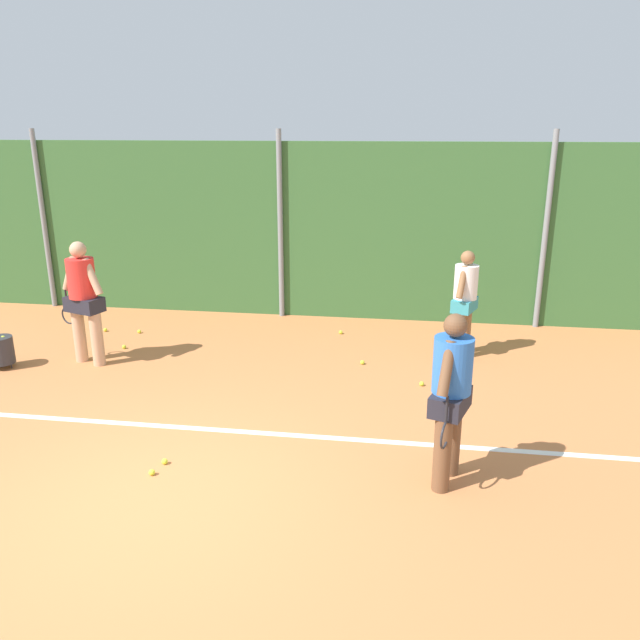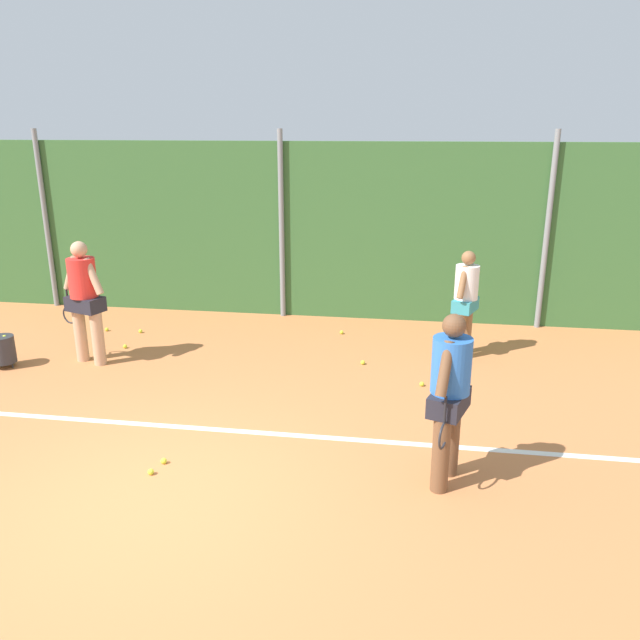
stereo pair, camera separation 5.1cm
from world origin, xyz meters
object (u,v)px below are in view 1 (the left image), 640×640
(player_midcourt, at_px, (83,296))
(tennis_ball_3, at_px, (152,472))
(tennis_ball_1, at_px, (422,384))
(tennis_ball_2, at_px, (139,331))
(tennis_ball_6, at_px, (124,347))
(player_foreground_near, at_px, (451,391))
(ball_hopper, at_px, (1,350))
(tennis_ball_7, at_px, (165,461))
(tennis_ball_5, at_px, (341,332))
(tennis_ball_0, at_px, (105,330))
(tennis_ball_8, at_px, (362,362))
(player_backcourt_far, at_px, (465,298))

(player_midcourt, distance_m, tennis_ball_3, 3.91)
(tennis_ball_1, bearing_deg, tennis_ball_2, 161.70)
(tennis_ball_1, xyz_separation_m, tennis_ball_6, (-4.91, 0.85, 0.00))
(player_foreground_near, distance_m, tennis_ball_6, 6.20)
(ball_hopper, bearing_deg, tennis_ball_7, -33.74)
(ball_hopper, relative_size, tennis_ball_7, 7.78)
(player_midcourt, xyz_separation_m, tennis_ball_5, (3.74, 1.96, -1.05))
(player_foreground_near, bearing_deg, tennis_ball_0, -106.25)
(player_midcourt, bearing_deg, tennis_ball_8, -153.87)
(player_backcourt_far, distance_m, tennis_ball_7, 5.34)
(tennis_ball_6, distance_m, tennis_ball_8, 4.01)
(player_backcourt_far, height_order, ball_hopper, player_backcourt_far)
(tennis_ball_6, height_order, tennis_ball_8, same)
(tennis_ball_7, bearing_deg, ball_hopper, 146.26)
(tennis_ball_0, xyz_separation_m, tennis_ball_8, (4.74, -0.94, 0.00))
(tennis_ball_5, bearing_deg, ball_hopper, -154.54)
(tennis_ball_8, bearing_deg, tennis_ball_1, -38.21)
(player_foreground_near, xyz_separation_m, ball_hopper, (-6.58, 2.26, -0.74))
(tennis_ball_3, height_order, tennis_ball_7, same)
(tennis_ball_0, bearing_deg, player_midcourt, -71.41)
(player_backcourt_far, bearing_deg, tennis_ball_2, 109.12)
(ball_hopper, bearing_deg, tennis_ball_8, 9.79)
(player_foreground_near, xyz_separation_m, tennis_ball_7, (-3.05, -0.10, -1.00))
(ball_hopper, height_order, tennis_ball_3, ball_hopper)
(ball_hopper, height_order, tennis_ball_7, ball_hopper)
(player_foreground_near, relative_size, tennis_ball_2, 27.83)
(tennis_ball_7, bearing_deg, tennis_ball_2, 117.11)
(player_foreground_near, bearing_deg, tennis_ball_7, -69.06)
(ball_hopper, distance_m, tennis_ball_0, 2.03)
(player_midcourt, height_order, tennis_ball_3, player_midcourt)
(player_foreground_near, bearing_deg, tennis_ball_3, -64.76)
(tennis_ball_6, bearing_deg, player_foreground_near, -33.03)
(tennis_ball_2, height_order, tennis_ball_5, same)
(tennis_ball_3, bearing_deg, tennis_ball_8, 60.95)
(tennis_ball_3, bearing_deg, tennis_ball_2, 115.36)
(tennis_ball_3, bearing_deg, player_backcourt_far, 49.94)
(player_midcourt, relative_size, tennis_ball_1, 29.15)
(player_midcourt, height_order, tennis_ball_2, player_midcourt)
(player_foreground_near, height_order, player_backcourt_far, player_foreground_near)
(tennis_ball_1, relative_size, tennis_ball_6, 1.00)
(tennis_ball_1, xyz_separation_m, tennis_ball_7, (-2.83, -2.59, 0.00))
(player_backcourt_far, distance_m, tennis_ball_2, 5.73)
(player_midcourt, distance_m, tennis_ball_5, 4.35)
(player_backcourt_far, bearing_deg, tennis_ball_8, 134.65)
(tennis_ball_3, relative_size, tennis_ball_5, 1.00)
(tennis_ball_2, distance_m, tennis_ball_8, 4.20)
(player_backcourt_far, xyz_separation_m, tennis_ball_7, (-3.47, -3.95, -0.93))
(tennis_ball_2, distance_m, tennis_ball_3, 4.96)
(tennis_ball_6, bearing_deg, tennis_ball_1, -9.82)
(tennis_ball_0, relative_size, tennis_ball_1, 1.00)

